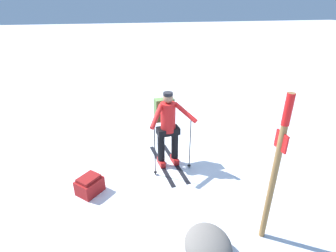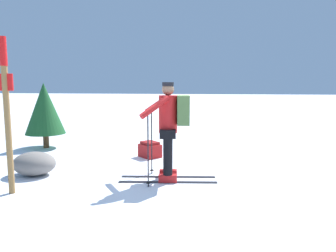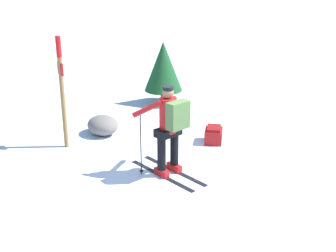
# 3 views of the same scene
# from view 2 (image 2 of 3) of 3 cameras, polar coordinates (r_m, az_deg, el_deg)

# --- Properties ---
(ground_plane) EXTENTS (80.00, 80.00, 0.00)m
(ground_plane) POSITION_cam_2_polar(r_m,az_deg,el_deg) (5.73, 2.40, -8.88)
(ground_plane) COLOR white
(skier) EXTENTS (1.65, 0.98, 1.63)m
(skier) POSITION_cam_2_polar(r_m,az_deg,el_deg) (5.38, 0.44, 0.31)
(skier) COLOR black
(skier) RESTS_ON ground_plane
(dropped_backpack) EXTENTS (0.56, 0.56, 0.34)m
(dropped_backpack) POSITION_cam_2_polar(r_m,az_deg,el_deg) (7.18, -3.17, -4.15)
(dropped_backpack) COLOR maroon
(dropped_backpack) RESTS_ON ground_plane
(trail_marker) EXTENTS (0.24, 0.10, 2.26)m
(trail_marker) POSITION_cam_2_polar(r_m,az_deg,el_deg) (5.21, -26.31, 3.56)
(trail_marker) COLOR olive
(trail_marker) RESTS_ON ground_plane
(rock_boulder) EXTENTS (0.75, 0.64, 0.41)m
(rock_boulder) POSITION_cam_2_polar(r_m,az_deg,el_deg) (6.25, -22.25, -6.08)
(rock_boulder) COLOR slate
(rock_boulder) RESTS_ON ground_plane
(pine_tree) EXTENTS (0.97, 0.97, 1.62)m
(pine_tree) POSITION_cam_2_polar(r_m,az_deg,el_deg) (8.64, -20.71, 2.85)
(pine_tree) COLOR #4C331E
(pine_tree) RESTS_ON ground_plane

